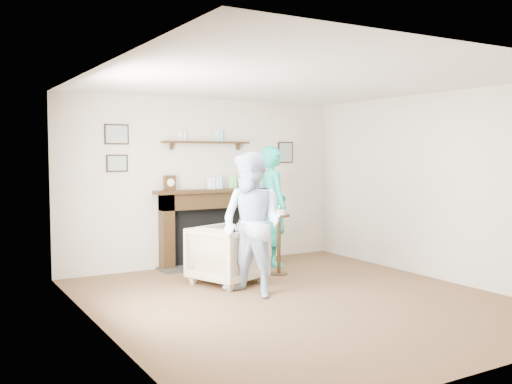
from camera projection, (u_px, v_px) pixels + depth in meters
ground at (298, 300)px, 6.57m from camera, size 5.00×5.00×0.00m
room_shell at (267, 159)px, 7.04m from camera, size 4.54×5.02×2.52m
armchair at (228, 283)px, 7.42m from camera, size 1.06×1.04×0.75m
man at (252, 296)px, 6.77m from camera, size 0.91×1.01×1.71m
woman at (273, 265)px, 8.63m from camera, size 0.52×0.71×1.79m
pedestal_table at (279, 232)px, 7.92m from camera, size 0.30×0.30×0.96m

